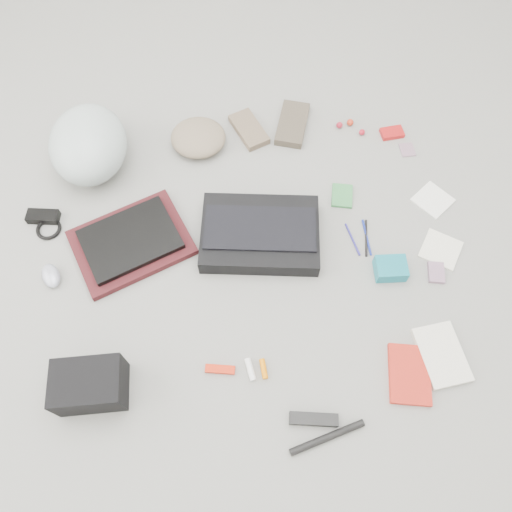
{
  "coord_description": "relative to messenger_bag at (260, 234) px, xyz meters",
  "views": [
    {
      "loc": [
        -0.1,
        -0.79,
        1.59
      ],
      "look_at": [
        0.0,
        0.0,
        0.05
      ],
      "focal_mm": 35.0,
      "sensor_mm": 36.0,
      "label": 1
    }
  ],
  "objects": [
    {
      "name": "ground_plane",
      "position": [
        -0.03,
        -0.09,
        -0.03
      ],
      "size": [
        4.0,
        4.0,
        0.0
      ],
      "primitive_type": "plane",
      "color": "gray"
    },
    {
      "name": "messenger_bag",
      "position": [
        0.0,
        0.0,
        0.0
      ],
      "size": [
        0.46,
        0.36,
        0.07
      ],
      "primitive_type": "cube",
      "rotation": [
        0.0,
        0.0,
        -0.16
      ],
      "color": "black",
      "rests_on": "ground_plane"
    },
    {
      "name": "bag_flap",
      "position": [
        -0.0,
        -0.0,
        0.04
      ],
      "size": [
        0.42,
        0.24,
        0.01
      ],
      "primitive_type": "cube",
      "rotation": [
        0.0,
        0.0,
        -0.16
      ],
      "color": "black",
      "rests_on": "messenger_bag"
    },
    {
      "name": "laptop_sleeve",
      "position": [
        -0.46,
        0.03,
        -0.02
      ],
      "size": [
        0.48,
        0.42,
        0.03
      ],
      "primitive_type": "cube",
      "rotation": [
        0.0,
        0.0,
        0.37
      ],
      "color": "#431417",
      "rests_on": "ground_plane"
    },
    {
      "name": "laptop",
      "position": [
        -0.46,
        0.03,
        0.0
      ],
      "size": [
        0.39,
        0.34,
        0.02
      ],
      "primitive_type": "cube",
      "rotation": [
        0.0,
        0.0,
        0.37
      ],
      "color": "black",
      "rests_on": "laptop_sleeve"
    },
    {
      "name": "bike_helmet",
      "position": [
        -0.6,
        0.42,
        0.07
      ],
      "size": [
        0.3,
        0.37,
        0.22
      ],
      "primitive_type": "ellipsoid",
      "rotation": [
        0.0,
        0.0,
        -0.02
      ],
      "color": "silver",
      "rests_on": "ground_plane"
    },
    {
      "name": "beanie",
      "position": [
        -0.19,
        0.47,
        0.0
      ],
      "size": [
        0.26,
        0.25,
        0.08
      ],
      "primitive_type": "ellipsoid",
      "rotation": [
        0.0,
        0.0,
        -0.23
      ],
      "color": "#86745D",
      "rests_on": "ground_plane"
    },
    {
      "name": "mitten_left",
      "position": [
        0.02,
        0.51,
        -0.02
      ],
      "size": [
        0.16,
        0.21,
        0.03
      ],
      "primitive_type": "cube",
      "rotation": [
        0.0,
        0.0,
        0.37
      ],
      "color": "#73604B",
      "rests_on": "ground_plane"
    },
    {
      "name": "mitten_right",
      "position": [
        0.2,
        0.51,
        -0.02
      ],
      "size": [
        0.18,
        0.25,
        0.03
      ],
      "primitive_type": "cube",
      "rotation": [
        0.0,
        0.0,
        -0.33
      ],
      "color": "brown",
      "rests_on": "ground_plane"
    },
    {
      "name": "power_brick",
      "position": [
        -0.79,
        0.18,
        -0.02
      ],
      "size": [
        0.12,
        0.07,
        0.03
      ],
      "primitive_type": "cube",
      "rotation": [
        0.0,
        0.0,
        -0.17
      ],
      "color": "black",
      "rests_on": "ground_plane"
    },
    {
      "name": "cable_coil",
      "position": [
        -0.77,
        0.13,
        -0.03
      ],
      "size": [
        0.12,
        0.12,
        0.01
      ],
      "primitive_type": "torus",
      "rotation": [
        0.0,
        0.0,
        0.3
      ],
      "color": "black",
      "rests_on": "ground_plane"
    },
    {
      "name": "mouse",
      "position": [
        -0.74,
        -0.07,
        -0.02
      ],
      "size": [
        0.09,
        0.11,
        0.04
      ],
      "primitive_type": "ellipsoid",
      "rotation": [
        0.0,
        0.0,
        0.35
      ],
      "color": "#A4A8BB",
      "rests_on": "ground_plane"
    },
    {
      "name": "camera_bag",
      "position": [
        -0.58,
        -0.48,
        0.03
      ],
      "size": [
        0.21,
        0.15,
        0.14
      ],
      "primitive_type": "cube",
      "rotation": [
        0.0,
        0.0,
        -0.03
      ],
      "color": "black",
      "rests_on": "ground_plane"
    },
    {
      "name": "multitool",
      "position": [
        -0.19,
        -0.46,
        -0.03
      ],
      "size": [
        0.1,
        0.04,
        0.01
      ],
      "primitive_type": "cube",
      "rotation": [
        0.0,
        0.0,
        -0.2
      ],
      "color": "red",
      "rests_on": "ground_plane"
    },
    {
      "name": "toiletry_tube_white",
      "position": [
        -0.09,
        -0.48,
        -0.02
      ],
      "size": [
        0.03,
        0.07,
        0.02
      ],
      "primitive_type": "cylinder",
      "rotation": [
        1.57,
        0.0,
        0.15
      ],
      "color": "white",
      "rests_on": "ground_plane"
    },
    {
      "name": "toiletry_tube_orange",
      "position": [
        -0.05,
        -0.48,
        -0.03
      ],
      "size": [
        0.02,
        0.06,
        0.02
      ],
      "primitive_type": "cylinder",
      "rotation": [
        1.57,
        0.0,
        0.06
      ],
      "color": "orange",
      "rests_on": "ground_plane"
    },
    {
      "name": "u_lock",
      "position": [
        0.08,
        -0.65,
        -0.02
      ],
      "size": [
        0.15,
        0.06,
        0.03
      ],
      "primitive_type": "cube",
      "rotation": [
        0.0,
        0.0,
        -0.17
      ],
      "color": "black",
      "rests_on": "ground_plane"
    },
    {
      "name": "bike_pump",
      "position": [
        0.11,
        -0.71,
        -0.02
      ],
      "size": [
        0.24,
        0.08,
        0.02
      ],
      "primitive_type": "cylinder",
      "rotation": [
        0.0,
        1.57,
        0.24
      ],
      "color": "black",
      "rests_on": "ground_plane"
    },
    {
      "name": "book_red",
      "position": [
        0.41,
        -0.55,
        -0.02
      ],
      "size": [
        0.16,
        0.21,
        0.02
      ],
      "primitive_type": "cube",
      "rotation": [
        0.0,
        0.0,
        -0.21
      ],
      "color": "red",
      "rests_on": "ground_plane"
    },
    {
      "name": "book_white",
      "position": [
        0.53,
        -0.5,
        -0.02
      ],
      "size": [
        0.15,
        0.21,
        0.02
      ],
      "primitive_type": "cube",
      "rotation": [
        0.0,
        0.0,
        0.09
      ],
      "color": "silver",
      "rests_on": "ground_plane"
    },
    {
      "name": "notepad",
      "position": [
        0.33,
        0.14,
        -0.03
      ],
      "size": [
        0.1,
        0.12,
        0.01
      ],
      "primitive_type": "cube",
      "rotation": [
        0.0,
        0.0,
        -0.23
      ],
      "color": "#357F42",
      "rests_on": "ground_plane"
    },
    {
      "name": "pen_blue",
      "position": [
        0.33,
        -0.05,
        -0.03
      ],
      "size": [
        0.03,
        0.14,
        0.01
      ],
      "primitive_type": "cylinder",
      "rotation": [
        1.57,
        0.0,
        0.17
      ],
      "color": "navy",
      "rests_on": "ground_plane"
    },
    {
      "name": "pen_black",
      "position": [
        0.38,
        -0.05,
        -0.03
      ],
      "size": [
        0.04,
        0.15,
        0.01
      ],
      "primitive_type": "cylinder",
      "rotation": [
        1.57,
        0.0,
        -0.22
      ],
      "color": "black",
      "rests_on": "ground_plane"
    },
    {
      "name": "pen_navy",
      "position": [
        0.39,
        -0.04,
        -0.03
      ],
      "size": [
        0.01,
        0.15,
        0.01
      ],
      "primitive_type": "cylinder",
      "rotation": [
        1.57,
        0.0,
        -0.02
      ],
      "color": "navy",
      "rests_on": "ground_plane"
    },
    {
      "name": "accordion_wallet",
      "position": [
        0.43,
        -0.19,
        -0.01
      ],
      "size": [
        0.11,
        0.09,
        0.05
      ],
      "primitive_type": "cube",
      "rotation": [
        0.0,
        0.0,
        -0.08
      ],
      "color": "teal",
      "rests_on": "ground_plane"
    },
    {
      "name": "card_deck",
      "position": [
        0.6,
        -0.22,
        -0.03
      ],
      "size": [
        0.07,
        0.09,
        0.01
      ],
      "primitive_type": "cube",
      "rotation": [
        0.0,
        0.0,
        -0.22
      ],
      "color": "#9F7692",
      "rests_on": "ground_plane"
    },
    {
      "name": "napkin_top",
      "position": [
        0.67,
        0.08,
        -0.03
      ],
      "size": [
        0.17,
        0.17,
        0.01
      ],
      "primitive_type": "cube",
      "rotation": [
        0.0,
        0.0,
        0.64
      ],
      "color": "white",
      "rests_on": "ground_plane"
    },
    {
      "name": "napkin_bottom",
      "position": [
        0.64,
        -0.13,
        -0.03
      ],
      "size": [
        0.18,
        0.18,
        0.01
      ],
      "primitive_type": "cube",
      "rotation": [
        0.0,
        0.0,
        0.96
      ],
      "color": "#ECE7D0",
      "rests_on": "ground_plane"
    },
    {
      "name": "lollipop_a",
      "position": [
        0.39,
        0.48,
        -0.02
      ],
      "size": [
        0.03,
        0.03,
        0.03
      ],
      "primitive_type": "sphere",
      "rotation": [
        0.0,
        0.0,
        -0.32
      ],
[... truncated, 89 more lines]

